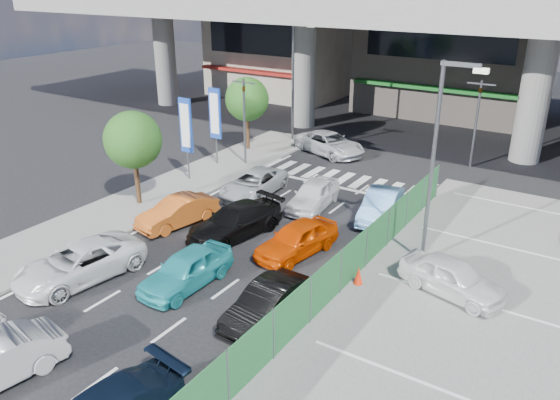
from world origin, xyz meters
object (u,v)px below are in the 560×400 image
Objects in this scene: street_lamp_right at (439,149)px; traffic_cone at (358,275)px; signboard_far at (215,116)px; taxi_orange_left at (178,212)px; traffic_light_right at (479,102)px; sedan_black_mid at (235,221)px; tree_near at (133,140)px; taxi_orange_right at (297,239)px; sedan_white_mid_left at (79,263)px; sedan_white_front_mid at (313,195)px; taxi_teal_mid at (186,269)px; wagon_silver_front_left at (254,184)px; crossing_wagon_silver at (330,144)px; kei_truck_front_right at (381,205)px; signboard_near at (186,128)px; hatch_black_mid_right at (267,303)px; street_lamp_left at (295,72)px; traffic_light_left at (244,101)px; parked_sedan_white at (452,277)px; tree_far at (247,99)px.

street_lamp_right is 11.63× the size of traffic_cone.
signboard_far is 1.19× the size of taxi_orange_left.
traffic_light_right is at bearing 31.43° from signboard_far.
tree_near is at bearing -170.33° from sedan_black_mid.
signboard_far is 6.83× the size of traffic_cone.
sedan_black_mid is at bearing -170.19° from taxi_orange_right.
street_lamp_right is 1.68× the size of sedan_black_mid.
sedan_white_mid_left is 1.23× the size of sedan_white_front_mid.
taxi_teal_mid is 9.32m from wagon_silver_front_left.
taxi_orange_left is (-0.21, 5.65, -0.04)m from sedan_white_mid_left.
tree_near is 13.60m from crossing_wagon_silver.
taxi_teal_mid is at bearing -147.00° from traffic_cone.
signboard_far is at bearing 158.91° from crossing_wagon_silver.
traffic_light_right reaches higher than kei_truck_front_right.
signboard_near reaches higher than hatch_black_mid_right.
street_lamp_left is 21.77m from hatch_black_mid_right.
traffic_light_left reaches higher than tree_near.
signboard_far is at bearing 144.83° from sedan_black_mid.
taxi_orange_right is at bearing 164.73° from traffic_cone.
signboard_far reaches higher than sedan_white_front_mid.
taxi_orange_left is 9.53m from kei_truck_front_right.
signboard_far is at bearing 82.10° from parked_sedan_white.
crossing_wagon_silver is (4.91, 2.18, -2.70)m from tree_far.
tree_near reaches higher than sedan_black_mid.
sedan_black_mid reaches higher than traffic_cone.
traffic_cone is at bearing -36.34° from wagon_silver_front_left.
kei_truck_front_right is at bearing -16.53° from traffic_light_left.
street_lamp_right reaches higher than wagon_silver_front_left.
hatch_black_mid_right is at bearing -38.01° from signboard_near.
hatch_black_mid_right is 9.78m from sedan_white_front_mid.
sedan_black_mid is (-1.03, 4.38, 0.00)m from taxi_teal_mid.
crossing_wagon_silver reaches higher than sedan_white_mid_left.
signboard_far is 1.16× the size of taxi_teal_mid.
tree_near reaches higher than kei_truck_front_right.
tree_far is 1.19× the size of taxi_teal_mid.
sedan_black_mid is at bearing -68.85° from wagon_silver_front_left.
signboard_near is 9.98m from crossing_wagon_silver.
crossing_wagon_silver is (-8.39, -2.32, -3.25)m from traffic_light_right.
signboard_far is (-13.10, -8.01, -0.87)m from traffic_light_right.
crossing_wagon_silver reaches higher than sedan_black_mid.
parked_sedan_white is at bearing -50.57° from street_lamp_right.
sedan_white_mid_left is at bearing -163.28° from crossing_wagon_silver.
taxi_teal_mid is 1.00× the size of sedan_white_front_mid.
tree_far is at bearing 132.49° from crossing_wagon_silver.
traffic_light_right is 1.28× the size of taxi_orange_right.
tree_near is at bearing -138.69° from wagon_silver_front_left.
taxi_teal_mid is (8.04, -15.06, -2.70)m from tree_far.
kei_truck_front_right is at bearing 137.43° from street_lamp_right.
signboard_near is at bearing 132.46° from taxi_teal_mid.
traffic_light_left is at bearing 109.58° from sedan_white_mid_left.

